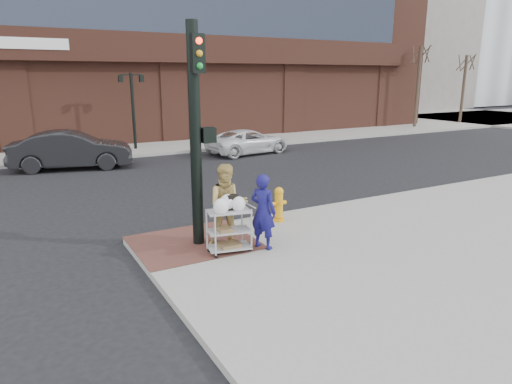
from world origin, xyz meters
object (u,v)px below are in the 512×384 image
fire_hydrant (279,204)px  sedan_dark (72,150)px  pedestrian_tan (228,205)px  lamp_post (133,103)px  traffic_signal_pole (197,130)px  utility_cart (229,227)px  minivan_white (249,142)px  woman_blue (263,211)px

fire_hydrant → sedan_dark: bearing=108.5°
pedestrian_tan → lamp_post: bearing=102.4°
sedan_dark → fire_hydrant: sedan_dark is taller
sedan_dark → fire_hydrant: bearing=-148.2°
traffic_signal_pole → utility_cart: 2.27m
pedestrian_tan → fire_hydrant: pedestrian_tan is taller
minivan_white → fire_hydrant: bearing=147.5°
pedestrian_tan → fire_hydrant: bearing=45.0°
traffic_signal_pole → pedestrian_tan: traffic_signal_pole is taller
pedestrian_tan → sedan_dark: (-1.77, 12.13, -0.27)m
lamp_post → traffic_signal_pole: (-2.48, -15.23, 0.21)m
traffic_signal_pole → pedestrian_tan: 1.85m
woman_blue → minivan_white: bearing=-55.2°
lamp_post → woman_blue: lamp_post is taller
traffic_signal_pole → utility_cart: size_ratio=3.82×
utility_cart → fire_hydrant: (2.16, 1.38, -0.11)m
lamp_post → pedestrian_tan: lamp_post is taller
lamp_post → sedan_dark: 5.39m
woman_blue → utility_cart: (-0.79, 0.15, -0.28)m
traffic_signal_pole → sedan_dark: size_ratio=0.98×
traffic_signal_pole → minivan_white: size_ratio=1.10×
lamp_post → fire_hydrant: (0.06, -14.67, -1.98)m
traffic_signal_pole → pedestrian_tan: bearing=-35.5°
pedestrian_tan → fire_hydrant: 2.24m
pedestrian_tan → utility_cart: 0.59m
traffic_signal_pole → utility_cart: traffic_signal_pole is taller
woman_blue → fire_hydrant: woman_blue is taller
traffic_signal_pole → woman_blue: 2.36m
lamp_post → woman_blue: size_ratio=2.29×
woman_blue → lamp_post: bearing=-33.0°
fire_hydrant → utility_cart: bearing=-147.5°
sedan_dark → fire_hydrant: 11.79m
lamp_post → traffic_signal_pole: bearing=-99.2°
traffic_signal_pole → minivan_white: traffic_signal_pole is taller
pedestrian_tan → sedan_dark: pedestrian_tan is taller
lamp_post → woman_blue: 16.33m
minivan_white → utility_cart: bearing=141.9°
utility_cart → sedan_dark: bearing=97.2°
lamp_post → woman_blue: bearing=-94.7°
traffic_signal_pole → fire_hydrant: size_ratio=5.26×
pedestrian_tan → minivan_white: bearing=79.2°
traffic_signal_pole → sedan_dark: 11.96m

